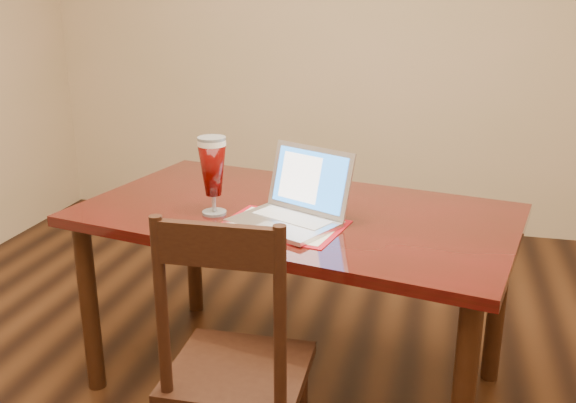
# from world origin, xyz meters

# --- Properties ---
(dining_table) EXTENTS (1.80, 1.23, 1.07)m
(dining_table) POSITION_xyz_m (-0.02, 0.46, 0.69)
(dining_table) COLOR #430908
(dining_table) RESTS_ON ground
(dining_chair) EXTENTS (0.44, 0.42, 1.01)m
(dining_chair) POSITION_xyz_m (-0.04, -0.20, 0.47)
(dining_chair) COLOR black
(dining_chair) RESTS_ON ground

